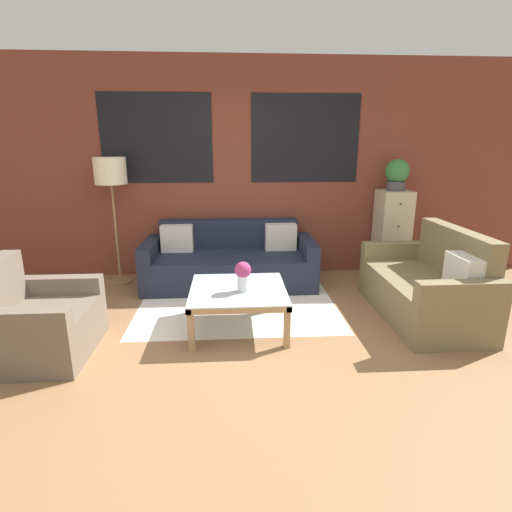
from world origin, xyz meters
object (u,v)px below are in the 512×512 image
at_px(armchair_corner, 37,323).
at_px(coffee_table, 238,294).
at_px(settee_vintage, 427,288).
at_px(floor_lamp, 111,176).
at_px(couch_dark, 230,263).
at_px(drawer_cabinet, 391,234).
at_px(flower_vase, 243,274).
at_px(potted_plant, 397,174).

height_order(armchair_corner, coffee_table, armchair_corner).
distance_m(settee_vintage, floor_lamp, 3.82).
relative_size(settee_vintage, armchair_corner, 1.69).
bearing_deg(couch_dark, settee_vintage, -29.39).
xyz_separation_m(couch_dark, drawer_cabinet, (2.16, 0.21, 0.30)).
distance_m(armchair_corner, floor_lamp, 2.12).
relative_size(floor_lamp, flower_vase, 5.54).
bearing_deg(potted_plant, armchair_corner, -153.50).
bearing_deg(potted_plant, drawer_cabinet, -90.00).
xyz_separation_m(settee_vintage, coffee_table, (-1.94, -0.16, 0.04)).
xyz_separation_m(settee_vintage, flower_vase, (-1.90, -0.23, 0.27)).
distance_m(coffee_table, potted_plant, 2.76).
xyz_separation_m(floor_lamp, drawer_cabinet, (3.58, 0.08, -0.79)).
relative_size(settee_vintage, potted_plant, 3.87).
height_order(armchair_corner, flower_vase, armchair_corner).
xyz_separation_m(armchair_corner, flower_vase, (1.75, 0.31, 0.30)).
distance_m(settee_vintage, flower_vase, 1.93).
distance_m(settee_vintage, drawer_cabinet, 1.38).
bearing_deg(armchair_corner, flower_vase, 9.99).
relative_size(couch_dark, coffee_table, 2.33).
bearing_deg(settee_vintage, couch_dark, 150.61).
height_order(couch_dark, flower_vase, couch_dark).
height_order(couch_dark, armchair_corner, armchair_corner).
height_order(floor_lamp, potted_plant, floor_lamp).
bearing_deg(potted_plant, coffee_table, -144.14).
bearing_deg(flower_vase, armchair_corner, -170.01).
xyz_separation_m(armchair_corner, potted_plant, (3.79, 1.89, 1.09)).
height_order(potted_plant, flower_vase, potted_plant).
bearing_deg(coffee_table, drawer_cabinet, 35.86).
bearing_deg(drawer_cabinet, couch_dark, -174.46).
distance_m(coffee_table, flower_vase, 0.24).
distance_m(armchair_corner, coffee_table, 1.75).
height_order(coffee_table, flower_vase, flower_vase).
height_order(coffee_table, drawer_cabinet, drawer_cabinet).
distance_m(couch_dark, flower_vase, 1.41).
height_order(settee_vintage, potted_plant, potted_plant).
xyz_separation_m(couch_dark, settee_vintage, (2.02, -1.14, 0.03)).
relative_size(floor_lamp, drawer_cabinet, 1.38).
xyz_separation_m(coffee_table, drawer_cabinet, (2.08, 1.51, 0.23)).
bearing_deg(armchair_corner, floor_lamp, 83.50).
bearing_deg(floor_lamp, couch_dark, -5.19).
distance_m(armchair_corner, drawer_cabinet, 4.24).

